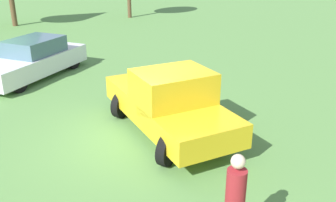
% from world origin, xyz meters
% --- Properties ---
extents(ground_plane, '(80.00, 80.00, 0.00)m').
position_xyz_m(ground_plane, '(0.00, 0.00, 0.00)').
color(ground_plane, '#5B8C47').
extents(pickup_truck, '(4.26, 4.92, 1.80)m').
position_xyz_m(pickup_truck, '(0.60, -0.64, 0.92)').
color(pickup_truck, black).
rests_on(pickup_truck, ground_plane).
extents(sedan_far, '(4.90, 2.16, 1.48)m').
position_xyz_m(sedan_far, '(2.58, 6.40, 0.69)').
color(sedan_far, black).
rests_on(sedan_far, ground_plane).
extents(person_bystander, '(0.40, 0.40, 1.75)m').
position_xyz_m(person_bystander, '(-2.66, -3.46, 0.99)').
color(person_bystander, black).
rests_on(person_bystander, ground_plane).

